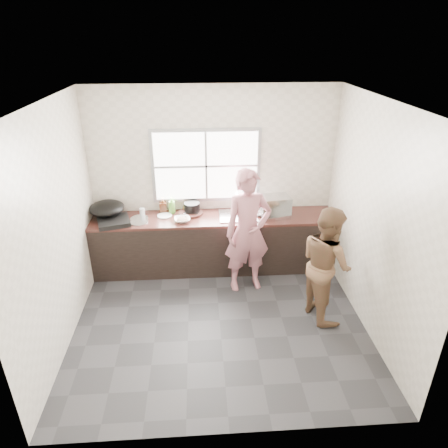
{
  "coord_description": "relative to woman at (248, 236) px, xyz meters",
  "views": [
    {
      "loc": [
        -0.22,
        -4.04,
        3.34
      ],
      "look_at": [
        0.1,
        0.65,
        1.05
      ],
      "focal_mm": 32.0,
      "sensor_mm": 36.0,
      "label": 1
    }
  ],
  "objects": [
    {
      "name": "sink",
      "position": [
        -0.08,
        0.55,
        0.04
      ],
      "size": [
        0.55,
        0.45,
        0.02
      ],
      "primitive_type": "cube",
      "color": "silver",
      "rests_on": "countertop"
    },
    {
      "name": "wall_left",
      "position": [
        -2.24,
        -0.74,
        0.53
      ],
      "size": [
        0.01,
        3.2,
        2.7
      ],
      "primitive_type": "cube",
      "color": "silver",
      "rests_on": "ground"
    },
    {
      "name": "dish_rack",
      "position": [
        0.44,
        0.49,
        0.2
      ],
      "size": [
        0.47,
        0.36,
        0.32
      ],
      "primitive_type": "cube",
      "rotation": [
        0.0,
        0.0,
        0.15
      ],
      "color": "silver",
      "rests_on": "countertop"
    },
    {
      "name": "cabinet",
      "position": [
        -0.43,
        0.55,
        -0.41
      ],
      "size": [
        3.6,
        0.62,
        0.82
      ],
      "primitive_type": "cube",
      "color": "black",
      "rests_on": "floor"
    },
    {
      "name": "bottle_brown_tall",
      "position": [
        -1.19,
        0.78,
        0.15
      ],
      "size": [
        0.1,
        0.1,
        0.21
      ],
      "primitive_type": "imported",
      "rotation": [
        0.0,
        0.0,
        0.02
      ],
      "color": "#472311",
      "rests_on": "countertop"
    },
    {
      "name": "woman",
      "position": [
        0.0,
        0.0,
        0.0
      ],
      "size": [
        0.66,
        0.49,
        1.64
      ],
      "primitive_type": "imported",
      "rotation": [
        0.0,
        0.0,
        0.17
      ],
      "color": "#B76D78",
      "rests_on": "floor"
    },
    {
      "name": "cleaver",
      "position": [
        -0.77,
        0.63,
        0.08
      ],
      "size": [
        0.21,
        0.11,
        0.01
      ],
      "primitive_type": "cube",
      "rotation": [
        0.0,
        0.0,
        -0.04
      ],
      "color": "silver",
      "rests_on": "cutting_board"
    },
    {
      "name": "faucet",
      "position": [
        -0.08,
        0.75,
        0.19
      ],
      "size": [
        0.02,
        0.02,
        0.3
      ],
      "primitive_type": "cylinder",
      "color": "silver",
      "rests_on": "countertop"
    },
    {
      "name": "glass_jar",
      "position": [
        -1.49,
        0.68,
        0.09
      ],
      "size": [
        0.09,
        0.09,
        0.11
      ],
      "primitive_type": "cylinder",
      "rotation": [
        0.0,
        0.0,
        -0.2
      ],
      "color": "silver",
      "rests_on": "countertop"
    },
    {
      "name": "wall_right",
      "position": [
        1.37,
        -0.74,
        0.53
      ],
      "size": [
        0.01,
        3.2,
        2.7
      ],
      "primitive_type": "cube",
      "color": "beige",
      "rests_on": "ground"
    },
    {
      "name": "bowl_held",
      "position": [
        0.19,
        0.55,
        0.07
      ],
      "size": [
        0.18,
        0.18,
        0.06
      ],
      "primitive_type": "imported",
      "rotation": [
        0.0,
        0.0,
        0.01
      ],
      "color": "silver",
      "rests_on": "countertop"
    },
    {
      "name": "bowl_crabs",
      "position": [
        0.44,
        0.47,
        0.07
      ],
      "size": [
        0.21,
        0.21,
        0.06
      ],
      "primitive_type": "imported",
      "rotation": [
        0.0,
        0.0,
        -0.12
      ],
      "color": "white",
      "rests_on": "countertop"
    },
    {
      "name": "window_frame",
      "position": [
        -0.53,
        0.85,
        0.73
      ],
      "size": [
        1.6,
        0.05,
        1.1
      ],
      "primitive_type": "cube",
      "color": "#9EA0A5",
      "rests_on": "wall_back"
    },
    {
      "name": "ceiling",
      "position": [
        -0.43,
        -0.74,
        1.88
      ],
      "size": [
        3.6,
        3.2,
        0.01
      ],
      "primitive_type": "cube",
      "color": "silver",
      "rests_on": "wall_back"
    },
    {
      "name": "cutting_board",
      "position": [
        -0.78,
        0.67,
        0.06
      ],
      "size": [
        0.44,
        0.44,
        0.04
      ],
      "primitive_type": "cylinder",
      "rotation": [
        0.0,
        0.0,
        -0.29
      ],
      "color": "black",
      "rests_on": "countertop"
    },
    {
      "name": "bottle_green",
      "position": [
        -1.06,
        0.72,
        0.17
      ],
      "size": [
        0.12,
        0.12,
        0.26
      ],
      "primitive_type": "imported",
      "rotation": [
        0.0,
        0.0,
        0.16
      ],
      "color": "#549A32",
      "rests_on": "countertop"
    },
    {
      "name": "pot_lid_left",
      "position": [
        -1.51,
        0.43,
        0.04
      ],
      "size": [
        0.31,
        0.31,
        0.01
      ],
      "primitive_type": "cylinder",
      "rotation": [
        0.0,
        0.0,
        0.25
      ],
      "color": "silver",
      "rests_on": "countertop"
    },
    {
      "name": "countertop",
      "position": [
        -0.43,
        0.55,
        0.02
      ],
      "size": [
        3.6,
        0.64,
        0.04
      ],
      "primitive_type": "cube",
      "color": "#3A1D18",
      "rests_on": "cabinet"
    },
    {
      "name": "wall_front",
      "position": [
        -0.43,
        -2.34,
        0.53
      ],
      "size": [
        3.6,
        0.01,
        2.7
      ],
      "primitive_type": "cube",
      "color": "beige",
      "rests_on": "ground"
    },
    {
      "name": "bowl_mince",
      "position": [
        -0.9,
        0.43,
        0.07
      ],
      "size": [
        0.26,
        0.26,
        0.06
      ],
      "primitive_type": "imported",
      "rotation": [
        0.0,
        0.0,
        0.17
      ],
      "color": "white",
      "rests_on": "countertop"
    },
    {
      "name": "burner",
      "position": [
        -1.87,
        0.43,
        0.07
      ],
      "size": [
        0.54,
        0.54,
        0.06
      ],
      "primitive_type": "cube",
      "rotation": [
        0.0,
        0.0,
        0.28
      ],
      "color": "black",
      "rests_on": "countertop"
    },
    {
      "name": "window_glazing",
      "position": [
        -0.53,
        0.83,
        0.73
      ],
      "size": [
        1.5,
        0.01,
        1.0
      ],
      "primitive_type": "cube",
      "color": "white",
      "rests_on": "window_frame"
    },
    {
      "name": "bottle_brown_short",
      "position": [
        -0.83,
        0.78,
        0.11
      ],
      "size": [
        0.14,
        0.14,
        0.15
      ],
      "primitive_type": "imported",
      "rotation": [
        0.0,
        0.0,
        -0.15
      ],
      "color": "#4D3013",
      "rests_on": "countertop"
    },
    {
      "name": "plate_food",
      "position": [
        -1.16,
        0.62,
        0.05
      ],
      "size": [
        0.25,
        0.25,
        0.02
      ],
      "primitive_type": "cylinder",
      "rotation": [
        0.0,
        0.0,
        -0.15
      ],
      "color": "silver",
      "rests_on": "countertop"
    },
    {
      "name": "wall_back",
      "position": [
        -0.43,
        0.87,
        0.53
      ],
      "size": [
        3.6,
        0.01,
        2.7
      ],
      "primitive_type": "cube",
      "color": "beige",
      "rests_on": "ground"
    },
    {
      "name": "black_pot",
      "position": [
        -0.76,
        0.7,
        0.12
      ],
      "size": [
        0.28,
        0.28,
        0.17
      ],
      "primitive_type": "cylinder",
      "rotation": [
        0.0,
        0.0,
        -0.2
      ],
      "color": "black",
      "rests_on": "countertop"
    },
    {
      "name": "person_side",
      "position": [
        0.89,
        -0.67,
        -0.07
      ],
      "size": [
        0.73,
        0.85,
        1.5
      ],
      "primitive_type": "imported",
      "rotation": [
        0.0,
        0.0,
        1.81
      ],
      "color": "brown",
      "rests_on": "floor"
    },
    {
      "name": "wok",
      "position": [
        -1.99,
        0.62,
        0.19
      ],
      "size": [
        0.65,
        0.65,
        0.19
      ],
      "primitive_type": "ellipsoid",
      "rotation": [
        0.0,
        0.0,
        -0.34
      ],
      "color": "black",
      "rests_on": "burner"
    },
    {
      "name": "pot_lid_right",
      "position": [
        -1.53,
        0.56,
        0.04
      ],
      "size": [
        0.33,
        0.33,
        0.01
      ],
      "primitive_type": "cylinder",
      "rotation": [
        0.0,
        0.0,
        0.35
      ],
      "color": "silver",
      "rests_on": "countertop"
    },
    {
      "name": "floor",
      "position": [
        -0.43,
        -0.74,
        -0.83
      ],
      "size": [
        3.6,
        3.2,
        0.01
      ],
      "primitive_type": "cube",
      "color": "#2A2A2D",
      "rests_on": "ground"
    }
  ]
}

